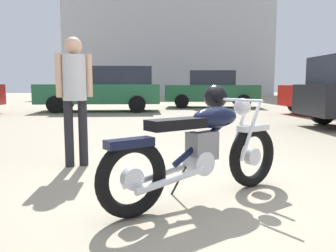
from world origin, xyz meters
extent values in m
plane|color=gray|center=(0.00, 0.00, 0.00)|extent=(80.00, 80.00, 0.00)
torus|color=black|center=(0.43, 0.17, 0.32)|extent=(0.61, 0.42, 0.64)
cylinder|color=silver|center=(0.43, 0.17, 0.32)|extent=(0.20, 0.16, 0.18)
torus|color=black|center=(-0.81, -0.56, 0.32)|extent=(0.61, 0.42, 0.64)
cylinder|color=silver|center=(-0.81, -0.56, 0.32)|extent=(0.20, 0.16, 0.18)
cube|color=silver|center=(0.43, 0.17, 0.62)|extent=(0.38, 0.29, 0.06)
cube|color=black|center=(-0.83, -0.57, 0.61)|extent=(0.41, 0.31, 0.07)
cylinder|color=silver|center=(0.28, 0.17, 0.60)|extent=(0.26, 0.18, 0.58)
cylinder|color=silver|center=(0.36, 0.04, 0.60)|extent=(0.26, 0.18, 0.58)
sphere|color=silver|center=(0.28, 0.09, 0.85)|extent=(0.17, 0.17, 0.17)
cylinder|color=silver|center=(0.21, 0.05, 0.92)|extent=(0.34, 0.55, 0.03)
sphere|color=black|center=(0.06, 0.30, 0.94)|extent=(0.25, 0.25, 0.25)
cylinder|color=black|center=(-0.14, -0.16, 0.58)|extent=(0.68, 0.43, 0.47)
ellipsoid|color=black|center=(-0.04, -0.10, 0.76)|extent=(0.56, 0.45, 0.20)
cube|color=black|center=(-0.43, -0.33, 0.73)|extent=(0.57, 0.45, 0.09)
cube|color=slate|center=(-0.17, -0.18, 0.51)|extent=(0.32, 0.29, 0.26)
cylinder|color=silver|center=(-0.21, -0.20, 0.36)|extent=(0.29, 0.28, 0.22)
cylinder|color=silver|center=(-0.59, -0.31, 0.28)|extent=(0.64, 0.41, 0.14)
cylinder|color=silver|center=(-0.49, -0.48, 0.28)|extent=(0.64, 0.41, 0.14)
cylinder|color=black|center=(-0.38, -0.11, 0.16)|extent=(0.14, 0.21, 0.33)
cylinder|color=black|center=(-1.64, 1.25, 0.43)|extent=(0.12, 0.12, 0.86)
cylinder|color=black|center=(-1.46, 1.31, 0.43)|extent=(0.12, 0.12, 0.86)
cylinder|color=#B2B2B7|center=(-1.55, 1.28, 1.15)|extent=(0.30, 0.30, 0.58)
cylinder|color=tan|center=(-1.73, 1.23, 1.18)|extent=(0.08, 0.08, 0.55)
cylinder|color=tan|center=(-1.37, 1.33, 1.18)|extent=(0.08, 0.08, 0.55)
sphere|color=tan|center=(-1.55, 1.28, 1.55)|extent=(0.22, 0.22, 0.22)
cylinder|color=black|center=(-3.69, 9.75, 0.32)|extent=(0.65, 0.23, 0.64)
cylinder|color=black|center=(-3.64, 11.51, 0.32)|extent=(0.65, 0.23, 0.64)
cylinder|color=black|center=(-0.70, 9.65, 0.32)|extent=(0.65, 0.23, 0.64)
cylinder|color=black|center=(-0.64, 11.41, 0.32)|extent=(0.65, 0.23, 0.64)
cube|color=#23663D|center=(-2.17, 10.58, 0.69)|extent=(4.76, 1.91, 0.74)
cube|color=#232833|center=(-1.87, 10.57, 1.40)|extent=(3.55, 1.72, 0.68)
cylinder|color=black|center=(4.22, 5.48, 0.32)|extent=(0.65, 0.24, 0.64)
cylinder|color=black|center=(5.26, 7.33, 0.31)|extent=(0.63, 0.22, 0.62)
cylinder|color=black|center=(5.21, 9.05, 0.31)|extent=(0.63, 0.22, 0.62)
cylinder|color=black|center=(4.23, 13.06, 0.31)|extent=(0.64, 0.30, 0.62)
cylinder|color=black|center=(3.94, 11.37, 0.31)|extent=(0.64, 0.30, 0.62)
cylinder|color=black|center=(1.57, 13.52, 0.31)|extent=(0.64, 0.30, 0.62)
cylinder|color=black|center=(1.28, 11.83, 0.31)|extent=(0.64, 0.30, 0.62)
cube|color=#23663D|center=(2.76, 12.44, 0.67)|extent=(4.43, 2.41, 0.72)
cube|color=#232833|center=(2.76, 12.44, 1.35)|extent=(2.24, 1.88, 0.64)
cube|color=#B2B2B7|center=(2.71, 32.37, 4.87)|extent=(19.62, 12.28, 9.73)
camera|label=1|loc=(-0.78, -3.24, 1.07)|focal=36.80mm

